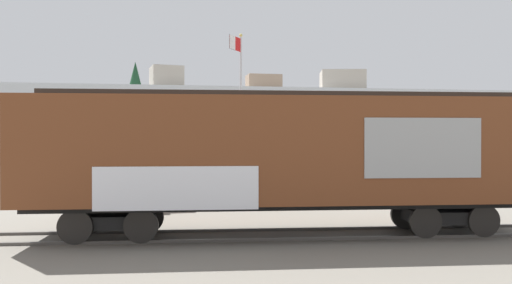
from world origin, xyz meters
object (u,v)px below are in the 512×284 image
(freight_car, at_px, (283,152))
(parked_car_white, at_px, (126,187))
(parked_car_silver, at_px, (263,184))
(flagpole, at_px, (239,93))

(freight_car, relative_size, parked_car_white, 3.32)
(freight_car, xyz_separation_m, parked_car_silver, (0.57, 6.97, -1.53))
(flagpole, bearing_deg, freight_car, -90.82)
(parked_car_white, bearing_deg, freight_car, -50.92)
(flagpole, relative_size, parked_car_silver, 1.74)
(parked_car_white, distance_m, parked_car_silver, 5.64)
(parked_car_silver, bearing_deg, flagpole, 94.42)
(parked_car_white, bearing_deg, parked_car_silver, 8.18)
(freight_car, relative_size, flagpole, 1.74)
(freight_car, distance_m, parked_car_silver, 7.16)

